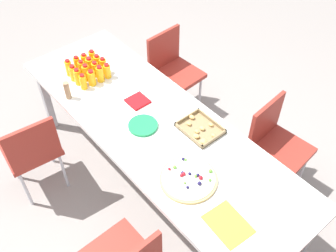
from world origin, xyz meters
The scene contains 27 objects.
ground_plane centered at (0.00, 0.00, 0.00)m, with size 12.00×12.00×0.00m, color gray.
party_table centered at (0.00, 0.00, 0.68)m, with size 2.54×0.82×0.74m.
chair_far_right centered at (0.56, 0.73, 0.50)m, with size 0.44×0.44×0.83m.
chair_near_left centered at (-0.58, -0.74, 0.50)m, with size 0.44×0.44×0.83m.
chair_far_left centered at (-0.66, 0.73, 0.50)m, with size 0.42×0.42×0.83m.
juice_bottle_0 centered at (-0.89, -0.18, 0.81)m, with size 0.05×0.05×0.15m.
juice_bottle_1 centered at (-0.81, -0.18, 0.81)m, with size 0.06×0.06×0.14m.
juice_bottle_2 centered at (-0.74, -0.18, 0.81)m, with size 0.06×0.06×0.15m.
juice_bottle_3 centered at (-0.67, -0.18, 0.80)m, with size 0.05×0.05×0.14m.
juice_bottle_4 centered at (-0.89, -0.10, 0.80)m, with size 0.05×0.05×0.14m.
juice_bottle_5 centered at (-0.81, -0.10, 0.81)m, with size 0.05×0.05×0.15m.
juice_bottle_6 centered at (-0.74, -0.10, 0.81)m, with size 0.06×0.06×0.15m.
juice_bottle_7 centered at (-0.67, -0.10, 0.80)m, with size 0.06×0.06×0.14m.
juice_bottle_8 centered at (-0.89, -0.03, 0.80)m, with size 0.06×0.06×0.13m.
juice_bottle_9 centered at (-0.81, -0.03, 0.81)m, with size 0.06×0.06×0.14m.
juice_bottle_10 centered at (-0.74, -0.02, 0.80)m, with size 0.05×0.05×0.14m.
juice_bottle_11 centered at (-0.66, -0.03, 0.81)m, with size 0.06×0.06×0.14m.
juice_bottle_12 centered at (-0.89, 0.05, 0.80)m, with size 0.06×0.06×0.14m.
juice_bottle_13 centered at (-0.81, 0.04, 0.80)m, with size 0.06×0.06×0.13m.
juice_bottle_14 centered at (-0.74, 0.05, 0.81)m, with size 0.06×0.06×0.14m.
juice_bottle_15 centered at (-0.66, 0.04, 0.80)m, with size 0.06×0.06×0.13m.
fruit_pizza centered at (0.52, -0.14, 0.75)m, with size 0.37×0.37×0.05m.
snack_tray centered at (0.26, 0.20, 0.75)m, with size 0.29×0.24×0.04m.
plate_stack centered at (-0.04, -0.08, 0.75)m, with size 0.21×0.21×0.02m.
napkin_stack centered at (-0.27, 0.05, 0.75)m, with size 0.15×0.15×0.02m, color red.
cardboard_tube centered at (-0.65, -0.33, 0.81)m, with size 0.04×0.04×0.15m, color #9E7A56.
paper_folder centered at (0.90, -0.18, 0.74)m, with size 0.26×0.20×0.01m, color yellow.
Camera 1 is at (1.55, -1.18, 2.75)m, focal length 41.60 mm.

